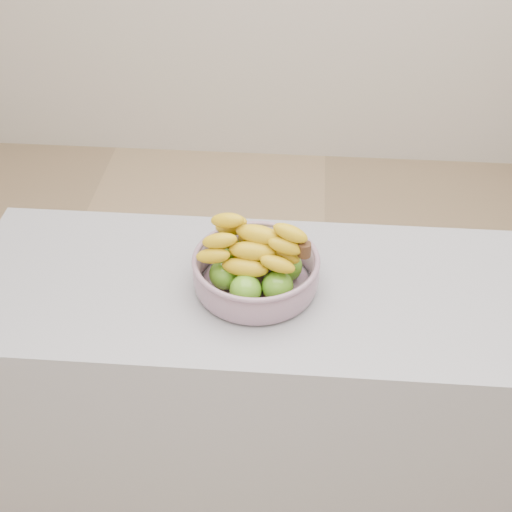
% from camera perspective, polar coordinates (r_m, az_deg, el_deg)
% --- Properties ---
extents(ground, '(4.00, 4.00, 0.00)m').
position_cam_1_polar(ground, '(2.67, 5.39, -14.27)').
color(ground, tan).
rests_on(ground, ground).
extents(counter, '(2.00, 0.60, 0.90)m').
position_cam_1_polar(counter, '(2.18, 6.07, -11.69)').
color(counter, '#95959C').
rests_on(counter, ground).
extents(fruit_bowl, '(0.33, 0.33, 0.19)m').
position_cam_1_polar(fruit_bowl, '(1.82, -0.01, -0.95)').
color(fruit_bowl, '#8F9EAB').
rests_on(fruit_bowl, counter).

